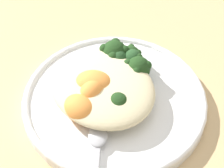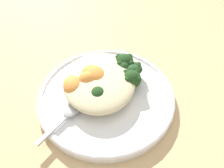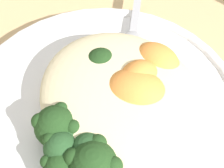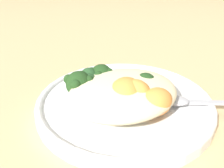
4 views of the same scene
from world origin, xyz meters
The scene contains 15 objects.
ground_plane centered at (0.00, 0.00, 0.00)m, with size 4.00×4.00×0.00m, color tan.
plate centered at (0.01, 0.00, 0.01)m, with size 0.29×0.29×0.02m.
quinoa_mound centered at (-0.01, -0.01, 0.04)m, with size 0.18×0.15×0.04m, color beige.
broccoli_stalk_0 centered at (0.03, -0.02, 0.04)m, with size 0.10×0.04×0.04m.
broccoli_stalk_1 centered at (0.02, -0.01, 0.04)m, with size 0.08×0.04×0.03m.
broccoli_stalk_2 centered at (0.02, 0.00, 0.03)m, with size 0.09×0.06×0.03m.
broccoli_stalk_3 centered at (-0.01, 0.00, 0.03)m, with size 0.06×0.08×0.03m.
broccoli_stalk_4 centered at (-0.01, 0.04, 0.04)m, with size 0.06×0.13×0.04m.
broccoli_stalk_5 centered at (-0.03, 0.05, 0.04)m, with size 0.03×0.12×0.03m.
broccoli_stalk_6 centered at (-0.05, 0.04, 0.04)m, with size 0.06×0.12×0.04m.
sweet_potato_chunk_0 centered at (-0.01, -0.03, 0.04)m, with size 0.06×0.05×0.05m, color orange.
sweet_potato_chunk_1 centered at (0.01, -0.07, 0.04)m, with size 0.05×0.04×0.04m, color orange.
sweet_potato_chunk_2 centered at (0.00, -0.04, 0.04)m, with size 0.05×0.04×0.04m, color orange.
kale_tuft centered at (-0.03, 0.05, 0.04)m, with size 0.05×0.05×0.04m.
spoon centered at (0.07, -0.08, 0.03)m, with size 0.09×0.08×0.01m.
Camera 1 is at (0.31, -0.24, 0.47)m, focal length 60.00 mm.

